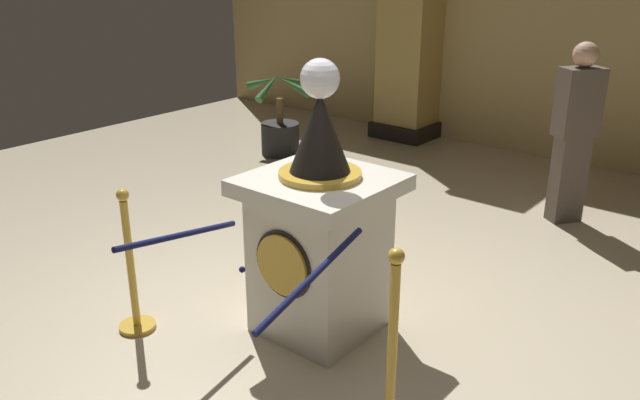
{
  "coord_description": "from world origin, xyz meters",
  "views": [
    {
      "loc": [
        2.42,
        -2.84,
        2.35
      ],
      "look_at": [
        0.02,
        0.07,
        0.9
      ],
      "focal_mm": 36.78,
      "sensor_mm": 36.0,
      "label": 1
    }
  ],
  "objects_px": {
    "pedestal_clock": "(320,235)",
    "stanchion_far": "(391,376)",
    "potted_palm_left": "(280,129)",
    "stanchion_near": "(133,282)",
    "bystander_guest": "(575,130)"
  },
  "relations": [
    {
      "from": "potted_palm_left",
      "to": "bystander_guest",
      "type": "relative_size",
      "value": 0.64
    },
    {
      "from": "pedestal_clock",
      "to": "stanchion_far",
      "type": "relative_size",
      "value": 1.65
    },
    {
      "from": "stanchion_near",
      "to": "stanchion_far",
      "type": "relative_size",
      "value": 0.92
    },
    {
      "from": "stanchion_near",
      "to": "stanchion_far",
      "type": "distance_m",
      "value": 1.88
    },
    {
      "from": "pedestal_clock",
      "to": "bystander_guest",
      "type": "distance_m",
      "value": 2.92
    },
    {
      "from": "potted_palm_left",
      "to": "bystander_guest",
      "type": "xyz_separation_m",
      "value": [
        3.45,
        0.13,
        0.54
      ]
    },
    {
      "from": "pedestal_clock",
      "to": "stanchion_far",
      "type": "distance_m",
      "value": 1.16
    },
    {
      "from": "stanchion_far",
      "to": "potted_palm_left",
      "type": "bearing_deg",
      "value": 139.02
    },
    {
      "from": "potted_palm_left",
      "to": "bystander_guest",
      "type": "height_order",
      "value": "bystander_guest"
    },
    {
      "from": "stanchion_near",
      "to": "stanchion_far",
      "type": "height_order",
      "value": "stanchion_far"
    },
    {
      "from": "stanchion_far",
      "to": "bystander_guest",
      "type": "bearing_deg",
      "value": 96.34
    },
    {
      "from": "stanchion_far",
      "to": "bystander_guest",
      "type": "distance_m",
      "value": 3.51
    },
    {
      "from": "pedestal_clock",
      "to": "stanchion_near",
      "type": "relative_size",
      "value": 1.8
    },
    {
      "from": "stanchion_far",
      "to": "pedestal_clock",
      "type": "bearing_deg",
      "value": 147.94
    },
    {
      "from": "pedestal_clock",
      "to": "stanchion_far",
      "type": "xyz_separation_m",
      "value": [
        0.95,
        -0.59,
        -0.29
      ]
    }
  ]
}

